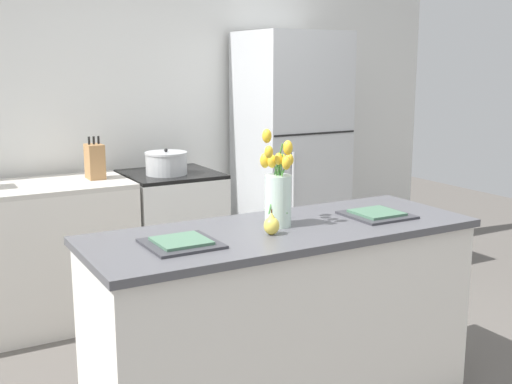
{
  "coord_description": "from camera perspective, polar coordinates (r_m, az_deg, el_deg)",
  "views": [
    {
      "loc": [
        -1.48,
        -2.38,
        1.63
      ],
      "look_at": [
        0.0,
        0.25,
        1.02
      ],
      "focal_mm": 45.0,
      "sensor_mm": 36.0,
      "label": 1
    }
  ],
  "objects": [
    {
      "name": "refrigerator",
      "position": [
        4.77,
        3.04,
        2.93
      ],
      "size": [
        0.68,
        0.67,
        1.85
      ],
      "color": "#B7BABC",
      "rests_on": "ground_plane"
    },
    {
      "name": "pear_figurine",
      "position": [
        2.77,
        1.39,
        -2.92
      ],
      "size": [
        0.07,
        0.07,
        0.11
      ],
      "color": "#E5CC4C",
      "rests_on": "kitchen_island"
    },
    {
      "name": "plate_setting_right",
      "position": [
        3.16,
        10.69,
        -1.95
      ],
      "size": [
        0.29,
        0.29,
        0.02
      ],
      "color": "#333338",
      "rests_on": "kitchen_island"
    },
    {
      "name": "knife_block",
      "position": [
        4.18,
        -14.14,
        2.66
      ],
      "size": [
        0.1,
        0.14,
        0.27
      ],
      "color": "#A37547",
      "rests_on": "back_counter"
    },
    {
      "name": "cooking_pot",
      "position": [
        4.26,
        -7.98,
        2.55
      ],
      "size": [
        0.28,
        0.28,
        0.17
      ],
      "color": "#B2B5B7",
      "rests_on": "stove_range"
    },
    {
      "name": "kitchen_island",
      "position": [
        3.04,
        2.36,
        -11.35
      ],
      "size": [
        1.8,
        0.66,
        0.9
      ],
      "color": "silver",
      "rests_on": "ground_plane"
    },
    {
      "name": "back_wall",
      "position": [
        4.63,
        -10.78,
        7.81
      ],
      "size": [
        5.2,
        0.08,
        2.7
      ],
      "color": "silver",
      "rests_on": "ground_plane"
    },
    {
      "name": "plate_setting_left",
      "position": [
        2.64,
        -6.66,
        -4.5
      ],
      "size": [
        0.29,
        0.29,
        0.02
      ],
      "color": "#333338",
      "rests_on": "kitchen_island"
    },
    {
      "name": "flower_vase",
      "position": [
        2.89,
        1.95,
        0.07
      ],
      "size": [
        0.17,
        0.2,
        0.43
      ],
      "color": "silver",
      "rests_on": "kitchen_island"
    },
    {
      "name": "stove_range",
      "position": [
        4.44,
        -7.46,
        -4.02
      ],
      "size": [
        0.6,
        0.61,
        0.9
      ],
      "color": "silver",
      "rests_on": "ground_plane"
    }
  ]
}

